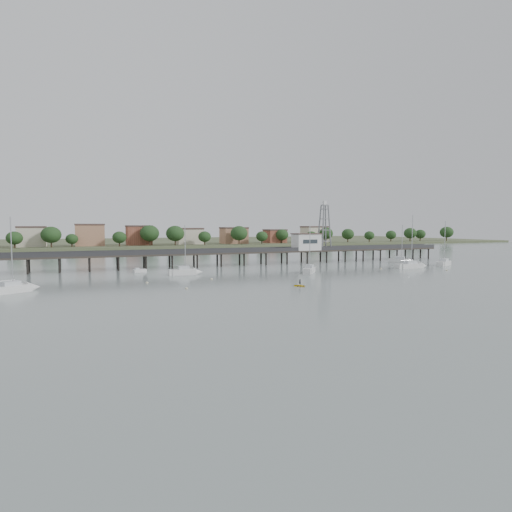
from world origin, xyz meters
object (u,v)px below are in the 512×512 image
Objects in this scene: sailboat_e at (404,261)px; white_tender at (139,271)px; sailboat_b at (188,272)px; sailboat_f at (445,263)px; sailboat_d at (415,266)px; pier at (231,253)px; sailboat_c at (310,270)px; yellow_dinghy at (300,286)px; sailboat_a at (18,288)px; lattice_tower at (324,227)px.

sailboat_e is 79.57m from white_tender.
sailboat_f is at bearing -3.08° from sailboat_b.
sailboat_d is 73.72m from white_tender.
sailboat_d reaches higher than white_tender.
sailboat_d is (44.65, -25.73, -3.16)m from pier.
sailboat_b is 3.59× the size of white_tender.
sailboat_c is 25.04m from yellow_dinghy.
yellow_dinghy is at bearing -61.02° from sailboat_b.
sailboat_f is at bearing 12.82° from sailboat_d.
sailboat_e is at bearing 4.77° from sailboat_b.
sailboat_f is at bearing -29.05° from sailboat_a.
sailboat_e reaches higher than pier.
lattice_tower is at bearing -7.26° from white_tender.
yellow_dinghy is (-1.80, -45.27, -3.79)m from pier.
lattice_tower is 52.28m from sailboat_b.
sailboat_c is (12.32, -24.60, -3.15)m from pier.
lattice_tower is at bearing 17.37° from yellow_dinghy.
sailboat_d is at bearing -29.95° from pier.
sailboat_c is 0.97× the size of sailboat_b.
sailboat_f reaches higher than sailboat_b.
pier is at bearing -144.84° from sailboat_e.
pier is at bearing 150.65° from sailboat_d.
sailboat_f reaches higher than yellow_dinghy.
sailboat_a is (-82.14, -32.45, -10.46)m from lattice_tower.
sailboat_a is 110.10m from sailboat_f.
pier is 64.55× the size of yellow_dinghy.
lattice_tower is 37.12m from sailboat_f.
sailboat_e is 3.64× the size of white_tender.
lattice_tower reaches higher than yellow_dinghy.
sailboat_f is 64.90m from yellow_dinghy.
sailboat_b reaches higher than sailboat_c.
sailboat_b is (-29.02, 7.25, -0.00)m from sailboat_c.
sailboat_d is 1.25× the size of sailboat_b.
pier is at bearing -1.52° from sailboat_a.
sailboat_a reaches higher than sailboat_c.
yellow_dinghy is at bearing -100.36° from sailboat_e.
lattice_tower is 1.29× the size of sailboat_c.
sailboat_c is at bearing -13.13° from sailboat_b.
sailboat_a is at bearing -147.35° from pier.
sailboat_c is at bearing 19.38° from yellow_dinghy.
lattice_tower is 32.90m from sailboat_c.
pier is 28.09m from white_tender.
sailboat_a is 37.15m from sailboat_b.
yellow_dinghy is (48.84, -12.82, -0.64)m from sailboat_a.
sailboat_c is at bearing 178.60° from sailboat_d.
sailboat_b is 0.99× the size of sailboat_e.
sailboat_e reaches higher than yellow_dinghy.
pier is at bearing 51.43° from yellow_dinghy.
lattice_tower reaches higher than sailboat_e.
sailboat_d is 1.12× the size of sailboat_a.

